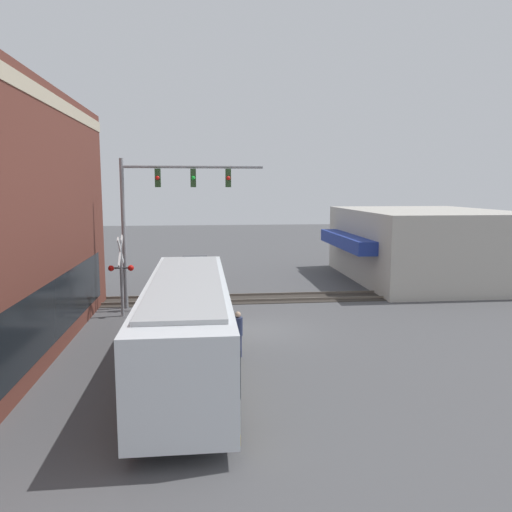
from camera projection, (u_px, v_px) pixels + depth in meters
The scene contains 9 objects.
ground_plane at pixel (257, 330), 21.24m from camera, with size 120.00×120.00×0.00m, color #4C4C4F.
shop_building at pixel (423, 245), 32.71m from camera, with size 12.69×10.56×4.58m.
city_bus at pixel (187, 320), 16.28m from camera, with size 12.08×2.59×3.10m.
traffic_signal_gantry at pixel (164, 199), 24.58m from camera, with size 0.42×7.01×7.43m.
crossing_signal at pixel (121, 268), 23.22m from camera, with size 1.41×1.18×3.81m.
rail_track_near at pixel (245, 298), 27.14m from camera, with size 2.60×60.00×0.15m.
parked_car_silver at pixel (195, 270), 32.38m from camera, with size 4.75×1.82×1.50m.
pedestrian_near_bus at pixel (238, 334), 17.78m from camera, with size 0.34×0.34×1.66m.
pedestrian_at_crossing at pixel (155, 299), 23.48m from camera, with size 0.34×0.34×1.63m.
Camera 1 is at (-20.48, 2.27, 6.02)m, focal length 35.00 mm.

